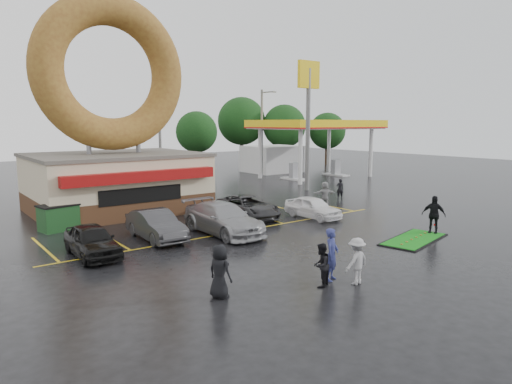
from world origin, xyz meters
TOP-DOWN VIEW (x-y plane):
  - ground at (0.00, 0.00)m, footprint 120.00×120.00m
  - donut_shop at (-3.00, 12.97)m, footprint 10.20×8.70m
  - gas_station at (20.00, 20.94)m, footprint 12.30×13.65m
  - shell_sign at (13.00, 12.00)m, footprint 2.20×0.36m
  - streetlight_mid at (4.00, 20.92)m, footprint 0.40×2.21m
  - streetlight_right at (16.00, 21.92)m, footprint 0.40×2.21m
  - tree_far_a at (26.00, 30.00)m, footprint 5.60×5.60m
  - tree_far_b at (32.00, 28.00)m, footprint 4.90×4.90m
  - tree_far_c at (22.00, 34.00)m, footprint 6.30×6.30m
  - tree_far_d at (14.00, 32.00)m, footprint 4.90×4.90m
  - car_black at (-7.64, 3.50)m, footprint 1.67×4.02m
  - car_dgrey at (-4.26, 4.47)m, footprint 1.60×4.35m
  - car_silver at (-1.00, 3.50)m, footprint 2.25×5.43m
  - car_grey at (2.34, 5.92)m, footprint 2.53×4.93m
  - car_white at (5.37, 3.50)m, footprint 1.65×3.84m
  - person_blue at (-1.75, -4.71)m, footprint 0.82×0.70m
  - person_blackjkt at (-2.53, -4.95)m, footprint 0.92×0.85m
  - person_hoodie at (-1.36, -5.53)m, footprint 1.12×0.70m
  - person_bystander at (-5.85, -3.69)m, footprint 0.78×0.98m
  - person_cameraman at (7.48, -3.04)m, footprint 0.90×1.25m
  - person_walker_near at (8.64, 5.71)m, footprint 1.66×1.02m
  - person_walker_far at (11.78, 7.19)m, footprint 0.66×0.62m
  - dumpster at (-7.50, 9.37)m, footprint 1.99×1.50m
  - putting_green at (5.62, -3.21)m, footprint 4.52×2.66m

SIDE VIEW (x-z plane):
  - ground at x=0.00m, z-range 0.00..0.00m
  - putting_green at x=5.62m, z-range -0.23..0.30m
  - car_white at x=5.37m, z-range 0.00..1.29m
  - dumpster at x=-7.50m, z-range 0.00..1.30m
  - car_grey at x=2.34m, z-range 0.00..1.33m
  - car_black at x=-7.64m, z-range 0.00..1.36m
  - car_dgrey at x=-4.26m, z-range 0.00..1.42m
  - person_walker_far at x=11.78m, z-range 0.00..1.52m
  - person_blackjkt at x=-2.53m, z-range 0.00..1.53m
  - car_silver at x=-1.00m, z-range 0.00..1.57m
  - person_hoodie at x=-1.36m, z-range 0.00..1.66m
  - person_walker_near at x=8.64m, z-range 0.00..1.71m
  - person_bystander at x=-5.85m, z-range 0.00..1.77m
  - person_blue at x=-1.75m, z-range 0.00..1.90m
  - person_cameraman at x=7.48m, z-range 0.00..1.97m
  - gas_station at x=20.00m, z-range 0.75..6.65m
  - donut_shop at x=-3.00m, z-range -2.29..11.21m
  - tree_far_b at x=32.00m, z-range 1.03..8.03m
  - tree_far_d at x=14.00m, z-range 1.03..8.03m
  - streetlight_mid at x=4.00m, z-range 0.28..9.28m
  - streetlight_right at x=16.00m, z-range 0.28..9.28m
  - tree_far_a at x=26.00m, z-range 1.18..9.18m
  - tree_far_c at x=22.00m, z-range 1.34..10.34m
  - shell_sign at x=13.00m, z-range 2.08..12.68m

